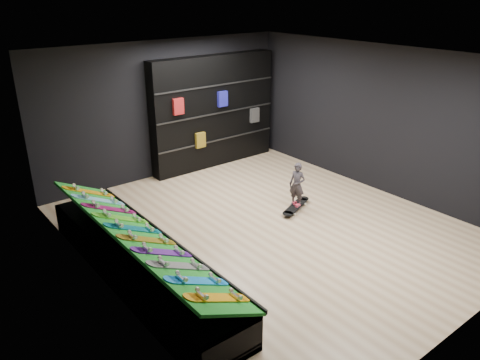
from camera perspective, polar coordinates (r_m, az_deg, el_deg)
floor at (r=8.48m, az=3.51°, el=-5.85°), size 6.00×7.00×0.01m
ceiling at (r=7.53m, az=4.06°, el=14.66°), size 6.00×7.00×0.01m
wall_back at (r=10.63m, az=-9.08°, el=8.50°), size 6.00×0.02×3.00m
wall_front at (r=5.98m, az=26.86°, el=-5.08°), size 6.00×0.02×3.00m
wall_left at (r=6.40m, az=-16.68°, el=-1.73°), size 0.02×7.00×3.00m
wall_right at (r=10.06m, az=16.68°, el=7.05°), size 0.02×7.00×3.00m
display_rack at (r=7.13m, az=-12.19°, el=-10.02°), size 0.90×4.50×0.50m
turf_ramp at (r=6.91m, az=-12.13°, el=-6.67°), size 0.92×4.50×0.46m
back_shelving at (r=11.14m, az=-3.24°, el=8.33°), size 3.25×0.38×2.60m
floor_skateboard at (r=9.19m, az=6.83°, el=-3.35°), size 0.99×0.57×0.09m
child at (r=9.06m, az=6.92°, el=-1.58°), size 0.19×0.23×0.52m
display_board_0 at (r=5.51m, az=-2.72°, el=-14.13°), size 0.93×0.22×0.50m
display_board_1 at (r=5.79m, az=-5.22°, el=-12.14°), size 0.93×0.22×0.50m
display_board_2 at (r=6.09m, az=-7.45°, el=-10.31°), size 0.93×0.22×0.50m
display_board_3 at (r=6.41m, az=-9.44°, el=-8.65°), size 0.93×0.22×0.50m
display_board_4 at (r=6.74m, az=-11.23°, el=-7.14°), size 0.93×0.22×0.50m
display_board_5 at (r=7.07m, az=-12.84°, el=-5.77°), size 0.93×0.22×0.50m
display_board_6 at (r=7.42m, az=-14.30°, el=-4.52°), size 0.93×0.22×0.50m
display_board_7 at (r=7.77m, az=-15.62°, el=-3.37°), size 0.93×0.22×0.50m
display_board_8 at (r=8.13m, az=-16.82°, el=-2.33°), size 0.93×0.22×0.50m
display_board_9 at (r=8.50m, az=-17.91°, el=-1.38°), size 0.93×0.22×0.50m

